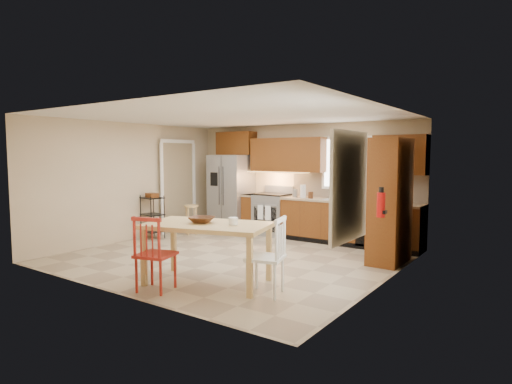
{
  "coord_description": "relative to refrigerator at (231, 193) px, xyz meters",
  "views": [
    {
      "loc": [
        4.68,
        -5.94,
        1.83
      ],
      "look_at": [
        0.24,
        0.4,
        1.15
      ],
      "focal_mm": 30.0,
      "sensor_mm": 36.0,
      "label": 1
    }
  ],
  "objects": [
    {
      "name": "floor",
      "position": [
        1.7,
        -2.12,
        -0.91
      ],
      "size": [
        5.5,
        5.5,
        0.0
      ],
      "primitive_type": "plane",
      "color": "tan",
      "rests_on": "ground"
    },
    {
      "name": "ceiling",
      "position": [
        1.7,
        -2.12,
        1.59
      ],
      "size": [
        5.5,
        5.0,
        0.02
      ],
      "primitive_type": "cube",
      "color": "silver",
      "rests_on": "ground"
    },
    {
      "name": "wall_back",
      "position": [
        1.7,
        0.38,
        0.34
      ],
      "size": [
        5.5,
        0.02,
        2.5
      ],
      "primitive_type": "cube",
      "color": "#CCB793",
      "rests_on": "ground"
    },
    {
      "name": "wall_front",
      "position": [
        1.7,
        -4.62,
        0.34
      ],
      "size": [
        5.5,
        0.02,
        2.5
      ],
      "primitive_type": "cube",
      "color": "#CCB793",
      "rests_on": "ground"
    },
    {
      "name": "wall_left",
      "position": [
        -1.05,
        -2.12,
        0.34
      ],
      "size": [
        0.02,
        5.0,
        2.5
      ],
      "primitive_type": "cube",
      "color": "#CCB793",
      "rests_on": "ground"
    },
    {
      "name": "wall_right",
      "position": [
        4.45,
        -2.12,
        0.34
      ],
      "size": [
        0.02,
        5.0,
        2.5
      ],
      "primitive_type": "cube",
      "color": "#CCB793",
      "rests_on": "ground"
    },
    {
      "name": "refrigerator",
      "position": [
        0.0,
        0.0,
        0.0
      ],
      "size": [
        0.92,
        0.75,
        1.82
      ],
      "primitive_type": "cube",
      "color": "gray",
      "rests_on": "floor"
    },
    {
      "name": "range_stove",
      "position": [
        1.15,
        0.06,
        -0.45
      ],
      "size": [
        0.76,
        0.63,
        0.92
      ],
      "primitive_type": "cube",
      "color": "gray",
      "rests_on": "floor"
    },
    {
      "name": "base_cabinet_narrow",
      "position": [
        0.6,
        0.08,
        -0.46
      ],
      "size": [
        0.3,
        0.6,
        0.9
      ],
      "primitive_type": "cube",
      "color": "brown",
      "rests_on": "floor"
    },
    {
      "name": "base_cabinet_run",
      "position": [
        2.99,
        0.08,
        -0.46
      ],
      "size": [
        2.92,
        0.6,
        0.9
      ],
      "primitive_type": "cube",
      "color": "brown",
      "rests_on": "floor"
    },
    {
      "name": "dishwasher",
      "position": [
        3.55,
        -0.22,
        -0.46
      ],
      "size": [
        0.6,
        0.02,
        0.78
      ],
      "primitive_type": "cube",
      "color": "black",
      "rests_on": "floor"
    },
    {
      "name": "backsplash",
      "position": [
        2.99,
        0.36,
        0.27
      ],
      "size": [
        2.92,
        0.03,
        0.55
      ],
      "primitive_type": "cube",
      "color": "beige",
      "rests_on": "wall_back"
    },
    {
      "name": "upper_over_fridge",
      "position": [
        0.0,
        0.2,
        1.19
      ],
      "size": [
        1.0,
        0.35,
        0.55
      ],
      "primitive_type": "cube",
      "color": "#5F300F",
      "rests_on": "wall_back"
    },
    {
      "name": "upper_left_block",
      "position": [
        1.45,
        0.2,
        0.92
      ],
      "size": [
        1.8,
        0.35,
        0.75
      ],
      "primitive_type": "cube",
      "color": "#5F300F",
      "rests_on": "wall_back"
    },
    {
      "name": "upper_right_block",
      "position": [
        3.95,
        0.2,
        0.92
      ],
      "size": [
        1.0,
        0.35,
        0.75
      ],
      "primitive_type": "cube",
      "color": "#5F300F",
      "rests_on": "wall_back"
    },
    {
      "name": "window_back",
      "position": [
        2.8,
        0.35,
        0.74
      ],
      "size": [
        1.12,
        0.04,
        1.12
      ],
      "primitive_type": "cube",
      "color": "white",
      "rests_on": "wall_back"
    },
    {
      "name": "sink",
      "position": [
        2.8,
        0.08,
        -0.05
      ],
      "size": [
        0.62,
        0.46,
        0.16
      ],
      "primitive_type": "cube",
      "color": "gray",
      "rests_on": "base_cabinet_run"
    },
    {
      "name": "undercab_glow",
      "position": [
        1.15,
        0.17,
        0.52
      ],
      "size": [
        1.6,
        0.3,
        0.01
      ],
      "primitive_type": "cube",
      "color": "#FFBF66",
      "rests_on": "wall_back"
    },
    {
      "name": "soap_bottle",
      "position": [
        3.18,
        -0.02,
        0.09
      ],
      "size": [
        0.09,
        0.09,
        0.19
      ],
      "primitive_type": "imported",
      "color": "#B50E0C",
      "rests_on": "base_cabinet_run"
    },
    {
      "name": "paper_towel",
      "position": [
        1.95,
        0.03,
        0.13
      ],
      "size": [
        0.12,
        0.12,
        0.28
      ],
      "primitive_type": "cylinder",
      "color": "white",
      "rests_on": "base_cabinet_run"
    },
    {
      "name": "canister_steel",
      "position": [
        1.75,
        0.03,
        0.08
      ],
      "size": [
        0.11,
        0.11,
        0.18
      ],
      "primitive_type": "cylinder",
      "color": "gray",
      "rests_on": "base_cabinet_run"
    },
    {
      "name": "canister_wood",
      "position": [
        2.15,
        -0.0,
        0.06
      ],
      "size": [
        0.1,
        0.1,
        0.14
      ],
      "primitive_type": "cylinder",
      "color": "#462312",
      "rests_on": "base_cabinet_run"
    },
    {
      "name": "pantry",
      "position": [
        4.13,
        -0.93,
        0.14
      ],
      "size": [
        0.5,
        0.95,
        2.1
      ],
      "primitive_type": "cube",
      "color": "brown",
      "rests_on": "floor"
    },
    {
      "name": "fire_extinguisher",
      "position": [
        4.33,
        -1.98,
        0.19
      ],
      "size": [
        0.12,
        0.12,
        0.36
      ],
      "primitive_type": "cylinder",
      "color": "#B50E0C",
      "rests_on": "wall_right"
    },
    {
      "name": "window_right",
      "position": [
        4.38,
        -3.27,
        0.54
      ],
      "size": [
        0.04,
        1.02,
        1.32
      ],
      "primitive_type": "cube",
      "color": "white",
      "rests_on": "wall_right"
    },
    {
      "name": "doorway",
      "position": [
        -0.97,
        -0.82,
        0.14
      ],
      "size": [
        0.04,
        0.95,
        2.1
      ],
      "primitive_type": "cube",
      "color": "#8C7A59",
      "rests_on": "wall_left"
    },
    {
      "name": "dining_table",
      "position": [
        2.39,
        -3.57,
        -0.49
      ],
      "size": [
        1.93,
        1.41,
        0.84
      ],
      "primitive_type": null,
      "rotation": [
        0.0,
        0.0,
        0.28
      ],
      "color": "tan",
      "rests_on": "floor"
    },
    {
      "name": "chair_red",
      "position": [
        2.04,
        -4.22,
        -0.4
      ],
      "size": [
        0.59,
        0.59,
        1.02
      ],
      "primitive_type": null,
      "rotation": [
        0.0,
        0.0,
        0.28
      ],
      "color": "#AA251A",
      "rests_on": "floor"
    },
    {
      "name": "chair_white",
      "position": [
        3.34,
        -3.52,
        -0.4
      ],
      "size": [
        0.59,
        0.59,
        1.02
      ],
      "primitive_type": null,
      "rotation": [
        0.0,
        0.0,
        1.85
      ],
      "color": "white",
      "rests_on": "floor"
    },
    {
      "name": "table_bowl",
      "position": [
        2.28,
        -3.57,
        -0.06
      ],
      "size": [
        0.43,
        0.43,
        0.09
      ],
      "primitive_type": "imported",
      "rotation": [
        0.0,
        0.0,
        0.28
      ],
      "color": "#462312",
      "rests_on": "dining_table"
    },
    {
      "name": "table_jar",
      "position": [
        2.77,
        -3.46,
        -0.02
      ],
      "size": [
        0.17,
        0.17,
        0.16
      ],
      "primitive_type": "cylinder",
      "rotation": [
        0.0,
        0.0,
        0.28
      ],
      "color": "white",
      "rests_on": "dining_table"
    },
    {
      "name": "bar_stool",
      "position": [
        -0.39,
        -0.99,
        -0.57
      ],
      "size": [
        0.36,
        0.36,
        0.68
      ],
      "primitive_type": null,
      "rotation": [
        0.0,
        0.0,
        0.1
      ],
      "color": "tan",
      "rests_on": "floor"
    },
    {
      "name": "utility_cart",
      "position": [
        -0.8,
        -1.77,
        -0.44
      ],
      "size": [
        0.53,
        0.44,
        0.94
      ],
      "primitive_type": null,
      "rotation": [
        0.0,
        0.0,
        -0.18
      ],
      "color": "black",
      "rests_on": "floor"
    }
  ]
}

